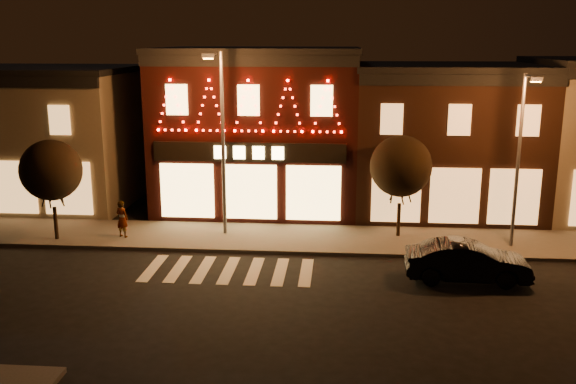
# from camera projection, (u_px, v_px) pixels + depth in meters

# --- Properties ---
(ground) EXTENTS (120.00, 120.00, 0.00)m
(ground) POSITION_uv_depth(u_px,v_px,m) (208.00, 314.00, 20.67)
(ground) COLOR black
(ground) RESTS_ON ground
(sidewalk_far) EXTENTS (44.00, 4.00, 0.15)m
(sidewalk_far) POSITION_uv_depth(u_px,v_px,m) (289.00, 238.00, 28.24)
(sidewalk_far) COLOR #47423D
(sidewalk_far) RESTS_ON ground
(building_left) EXTENTS (12.20, 8.28, 7.30)m
(building_left) POSITION_uv_depth(u_px,v_px,m) (23.00, 135.00, 34.41)
(building_left) COLOR #746A53
(building_left) RESTS_ON ground
(building_pulp) EXTENTS (10.20, 8.34, 8.30)m
(building_pulp) POSITION_uv_depth(u_px,v_px,m) (260.00, 128.00, 33.23)
(building_pulp) COLOR black
(building_pulp) RESTS_ON ground
(building_right_a) EXTENTS (9.20, 8.28, 7.50)m
(building_right_a) POSITION_uv_depth(u_px,v_px,m) (444.00, 138.00, 32.58)
(building_right_a) COLOR #341B12
(building_right_a) RESTS_ON ground
(streetlamp_mid) EXTENTS (0.57, 1.85, 8.06)m
(streetlamp_mid) POSITION_uv_depth(u_px,v_px,m) (221.00, 130.00, 27.45)
(streetlamp_mid) COLOR #59595E
(streetlamp_mid) RESTS_ON sidewalk_far
(streetlamp_right) EXTENTS (0.45, 1.65, 7.23)m
(streetlamp_right) POSITION_uv_depth(u_px,v_px,m) (521.00, 148.00, 25.81)
(streetlamp_right) COLOR #59595E
(streetlamp_right) RESTS_ON sidewalk_far
(tree_left) EXTENTS (2.63, 2.63, 4.40)m
(tree_left) POSITION_uv_depth(u_px,v_px,m) (51.00, 170.00, 27.23)
(tree_left) COLOR black
(tree_left) RESTS_ON sidewalk_far
(tree_right) EXTENTS (2.70, 2.70, 4.52)m
(tree_right) POSITION_uv_depth(u_px,v_px,m) (401.00, 166.00, 27.67)
(tree_right) COLOR black
(tree_right) RESTS_ON sidewalk_far
(dark_sedan) EXTENTS (4.53, 1.69, 1.48)m
(dark_sedan) POSITION_uv_depth(u_px,v_px,m) (467.00, 262.00, 23.33)
(dark_sedan) COLOR black
(dark_sedan) RESTS_ON ground
(pedestrian) EXTENTS (0.71, 0.61, 1.66)m
(pedestrian) POSITION_uv_depth(u_px,v_px,m) (122.00, 219.00, 28.03)
(pedestrian) COLOR gray
(pedestrian) RESTS_ON sidewalk_far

